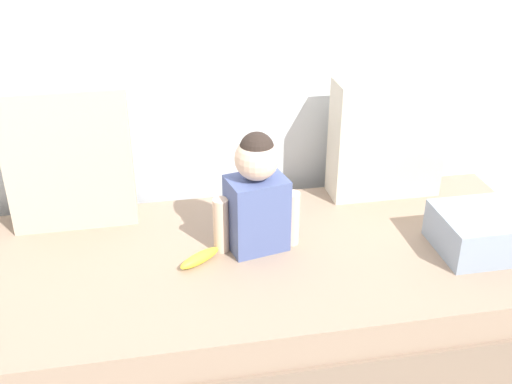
# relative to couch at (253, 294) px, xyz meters

# --- Properties ---
(ground_plane) EXTENTS (12.00, 12.00, 0.00)m
(ground_plane) POSITION_rel_couch_xyz_m (0.00, 0.00, -0.17)
(ground_plane) COLOR #B2ADA3
(couch) EXTENTS (2.26, 0.93, 0.35)m
(couch) POSITION_rel_couch_xyz_m (0.00, 0.00, 0.00)
(couch) COLOR #826C5B
(couch) RESTS_ON ground
(throw_pillow_left) EXTENTS (0.46, 0.16, 0.54)m
(throw_pillow_left) POSITION_rel_couch_xyz_m (-0.62, 0.37, 0.45)
(throw_pillow_left) COLOR #C1B29E
(throw_pillow_left) RESTS_ON couch
(throw_pillow_right) EXTENTS (0.45, 0.16, 0.49)m
(throw_pillow_right) POSITION_rel_couch_xyz_m (0.62, 0.37, 0.42)
(throw_pillow_right) COLOR beige
(throw_pillow_right) RESTS_ON couch
(toddler) EXTENTS (0.31, 0.19, 0.44)m
(toddler) POSITION_rel_couch_xyz_m (0.02, 0.05, 0.39)
(toddler) COLOR #4C5B93
(toddler) RESTS_ON couch
(banana) EXTENTS (0.16, 0.13, 0.04)m
(banana) POSITION_rel_couch_xyz_m (-0.19, -0.02, 0.20)
(banana) COLOR yellow
(banana) RESTS_ON couch
(folded_blanket) EXTENTS (0.40, 0.28, 0.14)m
(folded_blanket) POSITION_rel_couch_xyz_m (0.85, -0.12, 0.25)
(folded_blanket) COLOR #8E9EB2
(folded_blanket) RESTS_ON couch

